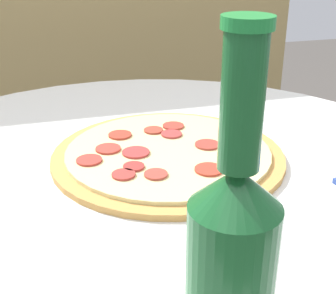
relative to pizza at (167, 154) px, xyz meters
name	(u,v)px	position (x,y,z in m)	size (l,w,h in m)	color
table	(152,277)	(-0.04, -0.05, -0.20)	(1.04, 1.04, 0.73)	silver
fence_panel	(74,11)	(-0.04, 0.99, 0.09)	(1.60, 0.04, 1.67)	tan
pizza	(167,154)	(0.00, 0.00, 0.00)	(0.37, 0.37, 0.02)	#C68E47
beer_bottle	(231,267)	(-0.07, -0.41, 0.10)	(0.07, 0.07, 0.29)	#195628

